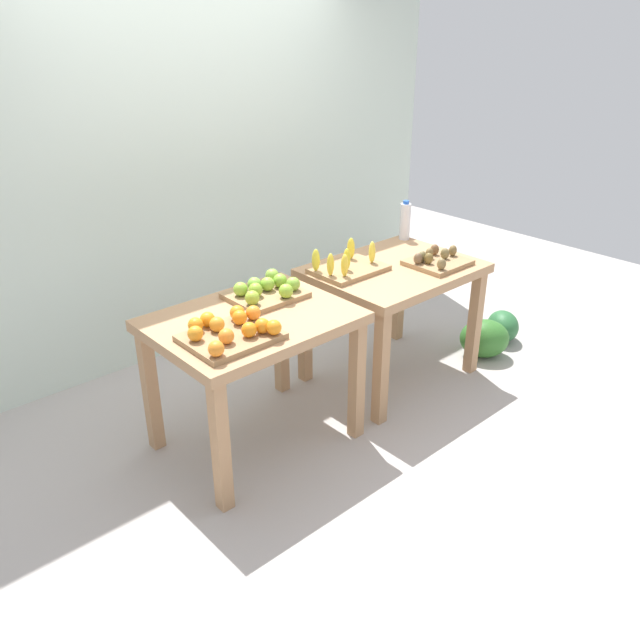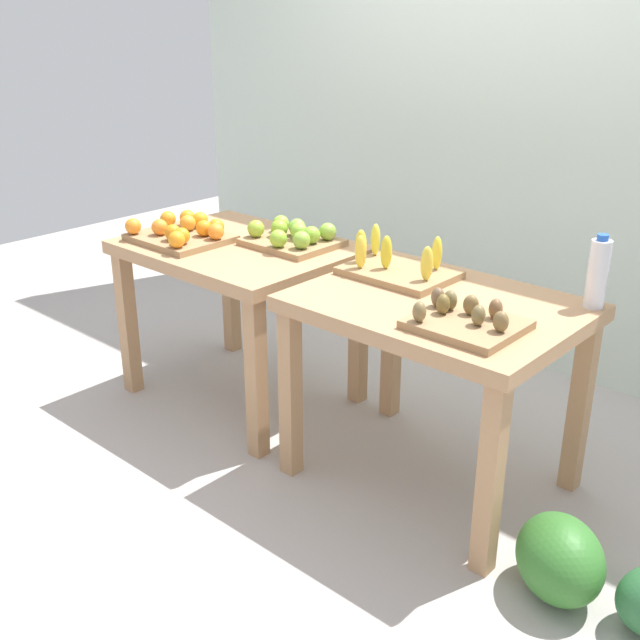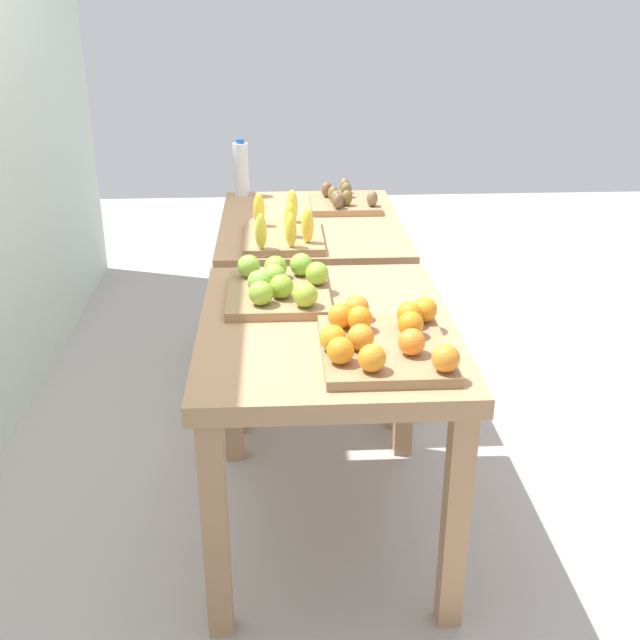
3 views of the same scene
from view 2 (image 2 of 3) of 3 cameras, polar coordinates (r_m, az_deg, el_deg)
The scene contains 10 objects.
ground_plane at distance 3.59m, azimuth 0.53°, elevation -8.26°, with size 8.00×8.00×0.00m, color #AEA6A1.
back_wall at distance 4.22m, azimuth 13.42°, elevation 17.25°, with size 4.40×0.12×3.00m, color silver.
display_table_left at distance 3.68m, azimuth -5.99°, elevation 3.86°, with size 1.04×0.80×0.79m.
display_table_right at distance 2.99m, azimuth 8.64°, elevation -0.66°, with size 1.04×0.80×0.79m.
orange_bin at distance 3.71m, azimuth -10.15°, elevation 6.41°, with size 0.46×0.38×0.11m.
apple_bin at distance 3.58m, azimuth -2.07°, elevation 6.18°, with size 0.40×0.35×0.11m.
banana_crate at distance 3.19m, azimuth 5.67°, elevation 3.98°, with size 0.45×0.32×0.17m.
kiwi_bin at distance 2.70m, azimuth 10.67°, elevation 0.05°, with size 0.36×0.32×0.10m.
water_bottle at distance 2.98m, azimuth 19.84°, elevation 3.26°, with size 0.07×0.07×0.28m.
watermelon_pile at distance 2.75m, azimuth 19.67°, elevation -17.24°, with size 0.72×0.46×0.28m.
Camera 2 is at (2.05, -2.33, 1.82)m, focal length 43.29 mm.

